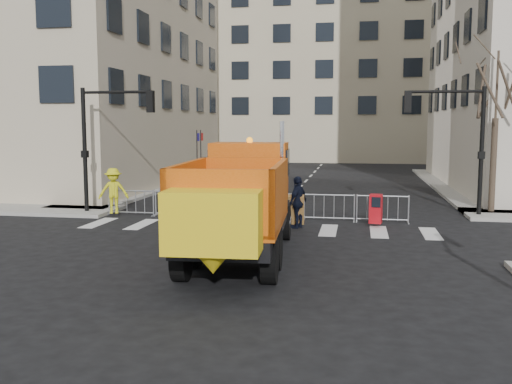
% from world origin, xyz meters
% --- Properties ---
extents(ground, '(120.00, 120.00, 0.00)m').
position_xyz_m(ground, '(0.00, 0.00, 0.00)').
color(ground, black).
rests_on(ground, ground).
extents(sidewalk_back, '(64.00, 5.00, 0.15)m').
position_xyz_m(sidewalk_back, '(0.00, 8.50, 0.07)').
color(sidewalk_back, gray).
rests_on(sidewalk_back, ground).
extents(building_far, '(30.00, 18.00, 24.00)m').
position_xyz_m(building_far, '(0.00, 52.00, 12.00)').
color(building_far, tan).
rests_on(building_far, ground).
extents(traffic_light_left, '(0.18, 0.18, 5.40)m').
position_xyz_m(traffic_light_left, '(-8.00, 7.50, 2.70)').
color(traffic_light_left, black).
rests_on(traffic_light_left, ground).
extents(traffic_light_right, '(0.18, 0.18, 5.40)m').
position_xyz_m(traffic_light_right, '(8.50, 9.50, 2.70)').
color(traffic_light_right, black).
rests_on(traffic_light_right, ground).
extents(crowd_barriers, '(12.60, 0.60, 1.10)m').
position_xyz_m(crowd_barriers, '(-0.75, 7.60, 0.55)').
color(crowd_barriers, '#9EA0A5').
rests_on(crowd_barriers, ground).
extents(street_tree, '(3.00, 3.00, 7.50)m').
position_xyz_m(street_tree, '(9.20, 10.50, 3.75)').
color(street_tree, '#382B21').
rests_on(street_tree, ground).
extents(plow_truck, '(3.51, 10.32, 3.95)m').
position_xyz_m(plow_truck, '(0.22, 0.53, 1.75)').
color(plow_truck, black).
rests_on(plow_truck, ground).
extents(cop_a, '(0.70, 0.65, 1.60)m').
position_xyz_m(cop_a, '(-1.29, 4.94, 0.80)').
color(cop_a, black).
rests_on(cop_a, ground).
extents(cop_b, '(0.95, 0.76, 1.85)m').
position_xyz_m(cop_b, '(-0.07, 6.87, 0.92)').
color(cop_b, black).
rests_on(cop_b, ground).
extents(cop_c, '(0.89, 1.24, 1.95)m').
position_xyz_m(cop_c, '(1.34, 5.82, 0.97)').
color(cop_c, black).
rests_on(cop_c, ground).
extents(worker, '(1.40, 1.09, 1.90)m').
position_xyz_m(worker, '(-6.54, 7.04, 1.10)').
color(worker, gold).
rests_on(worker, sidewalk_back).
extents(newspaper_box, '(0.52, 0.48, 1.10)m').
position_xyz_m(newspaper_box, '(4.21, 6.50, 0.70)').
color(newspaper_box, '#B20D16').
rests_on(newspaper_box, sidewalk_back).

